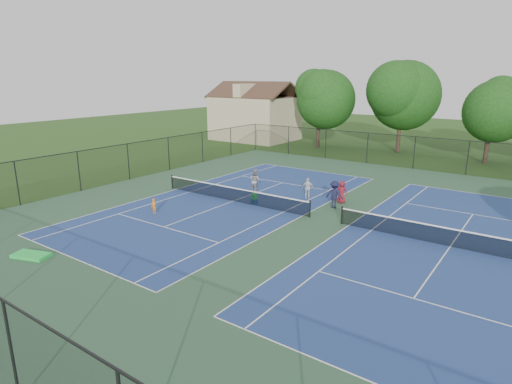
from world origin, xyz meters
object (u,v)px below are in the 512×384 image
Objects in this scene: clapboard_house at (255,116)px; instructor at (255,181)px; bystander_b at (335,194)px; child_player at (154,206)px; ball_crate at (254,201)px; bystander_c at (342,192)px; tree_back_c at (493,107)px; ball_hopper at (254,196)px; tree_back_a at (320,96)px; tree_back_b at (402,92)px; bystander_a at (308,188)px.

instructor is at bearing -54.49° from clapboard_house.
clapboard_house reaches higher than bystander_b.
child_player is 6.65m from ball_crate.
child_player is 8.08m from instructor.
bystander_b is 1.32m from bystander_c.
ball_crate is (-10.51, -24.60, -5.32)m from tree_back_c.
tree_back_c is at bearing -106.40° from instructor.
instructor is 2.86m from ball_hopper.
instructor is 1.17× the size of bystander_c.
child_player is at bearing -125.36° from ball_hopper.
tree_back_b is at bearing 12.53° from tree_back_a.
bystander_b is (3.31, -23.35, -5.69)m from tree_back_b.
tree_back_a reaches higher than child_player.
bystander_a is (3.95, 0.85, -0.15)m from instructor.
clapboard_house is 7.06× the size of bystander_c.
instructor is at bearing -97.62° from tree_back_b.
child_player is at bearing -65.55° from clapboard_house.
instructor reaches higher than bystander_c.
bystander_b is 4.73× the size of ball_crate.
tree_back_c is 0.78× the size of clapboard_house.
ball_crate is 0.35m from ball_hopper.
bystander_a is at bearing -47.19° from clapboard_house.
child_player is at bearing -125.36° from ball_crate.
instructor is 2.93m from ball_crate.
instructor reaches higher than ball_hopper.
ball_hopper is at bearing 0.00° from ball_crate.
clapboard_house is 28.50× the size of ball_hopper.
instructor is 6.43m from bystander_b.
ball_hopper is (-4.82, -2.25, -0.40)m from bystander_b.
tree_back_c is 23.51m from bystander_b.
ball_crate is (-4.73, -3.56, -0.61)m from bystander_c.
tree_back_a is at bearing -176.82° from tree_back_c.
ball_hopper reaches higher than ball_crate.
child_player is at bearing -82.83° from tree_back_a.
ball_hopper is at bearing 136.68° from instructor.
clapboard_house is at bearing -69.19° from bystander_a.
clapboard_house is 30.69m from bystander_c.
tree_back_c is at bearing 0.00° from clapboard_house.
clapboard_house is at bearing 112.21° from child_player.
child_player is 0.65× the size of bystander_a.
bystander_c is (12.23, -20.04, -5.27)m from tree_back_a.
tree_back_a is 24.06m from bystander_c.
child_player is at bearing -99.79° from tree_back_b.
tree_back_a is 25.18m from bystander_b.
tree_back_b is at bearing -85.48° from instructor.
ball_hopper is at bearing 17.01° from bystander_b.
ball_crate is (3.84, 5.42, -0.33)m from child_player.
instructor is 0.99× the size of bystander_b.
tree_back_c is at bearing -132.87° from bystander_a.
clapboard_house reaches higher than ball_crate.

